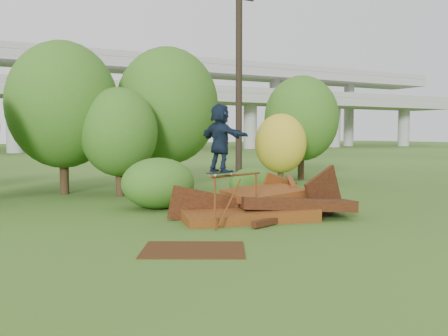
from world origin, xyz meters
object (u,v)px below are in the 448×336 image
flat_plate (193,250)px  utility_pole (239,86)px  scrap_pile (265,206)px  skater (220,138)px

flat_plate → utility_pole: utility_pole is taller
scrap_pile → skater: skater is taller
scrap_pile → flat_plate: bearing=-142.8°
scrap_pile → flat_plate: (-3.76, -2.85, -0.33)m
scrap_pile → flat_plate: scrap_pile is taller
scrap_pile → utility_pole: 7.58m
skater → scrap_pile: bearing=-76.7°
flat_plate → utility_pole: (6.24, 8.65, 4.53)m
utility_pole → skater: bearing=-123.9°
scrap_pile → utility_pole: bearing=66.8°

